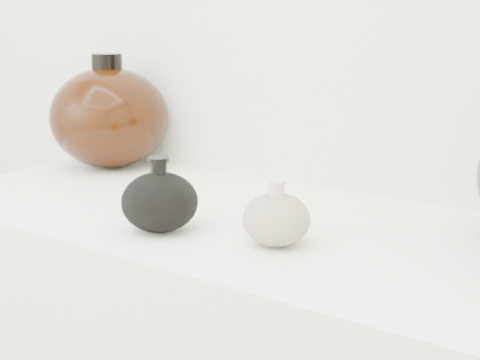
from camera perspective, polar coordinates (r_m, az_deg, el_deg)
The scene contains 3 objects.
black_gourd_vase at distance 1.02m, azimuth -6.86°, elevation -1.81°, with size 0.12×0.12×0.11m.
cream_gourd_vase at distance 0.95m, azimuth 3.12°, elevation -3.32°, with size 0.12×0.12×0.10m.
left_round_pot at distance 1.47m, azimuth -11.08°, elevation 5.30°, with size 0.25×0.25×0.24m.
Camera 1 is at (0.58, 0.09, 1.22)m, focal length 50.00 mm.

